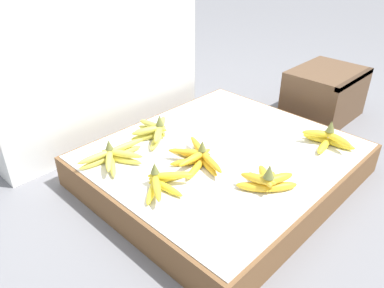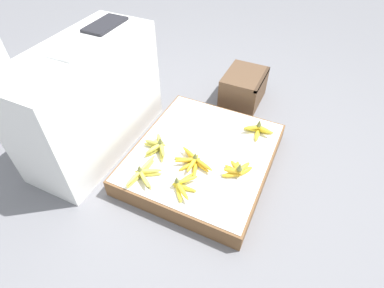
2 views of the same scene
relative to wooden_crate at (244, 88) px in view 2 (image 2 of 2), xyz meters
The scene contains 12 objects.
ground_plane 0.83m from the wooden_crate, behind, with size 10.00×10.00×0.00m, color slate.
display_platform 0.82m from the wooden_crate, behind, with size 0.98×0.87×0.13m.
back_vendor_table 1.24m from the wooden_crate, 140.39° to the left, with size 1.04×0.44×0.74m.
wooden_crate is the anchor object (origin of this frame).
banana_bunch_front_midleft 0.94m from the wooden_crate, 164.32° to the right, with size 0.17×0.18×0.11m.
banana_bunch_front_right 0.56m from the wooden_crate, 151.93° to the right, with size 0.15×0.21×0.11m.
banana_bunch_middle_left 1.15m from the wooden_crate, behind, with size 0.23×0.16×0.09m.
banana_bunch_middle_midleft 0.96m from the wooden_crate, behind, with size 0.21×0.27×0.09m.
banana_bunch_back_left 1.20m from the wooden_crate, 168.04° to the left, with size 0.28×0.16×0.09m.
banana_bunch_back_midleft 0.98m from the wooden_crate, 163.35° to the left, with size 0.21×0.21×0.10m.
foam_tray_white 1.38m from the wooden_crate, 142.04° to the left, with size 0.24×0.17×0.02m.
foam_tray_dark 1.18m from the wooden_crate, 127.64° to the left, with size 0.30×0.16×0.02m.
Camera 2 is at (-1.27, -0.52, 1.54)m, focal length 28.00 mm.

